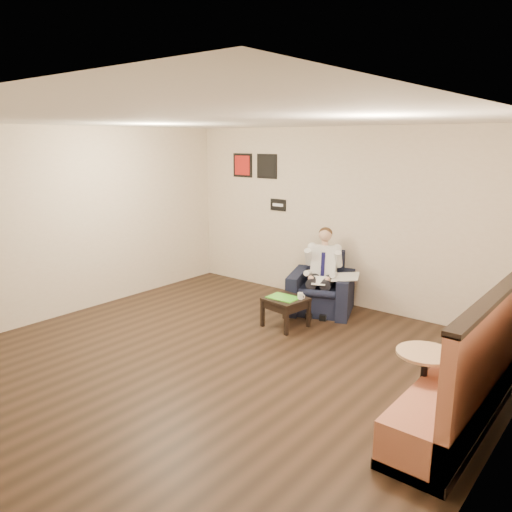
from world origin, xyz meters
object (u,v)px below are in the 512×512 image
Objects in this scene: green_folder at (283,297)px; smartphone at (296,296)px; armchair at (321,283)px; side_table at (286,312)px; coffee_mug at (300,296)px; cafe_table at (423,385)px; banquette at (464,354)px; seated_man at (320,275)px.

smartphone is at bearing 58.59° from green_folder.
smartphone is at bearing -109.42° from armchair.
armchair is 0.90m from green_folder.
armchair reaches higher than side_table.
coffee_mug is 0.68× the size of smartphone.
smartphone is (-0.12, 0.05, -0.04)m from coffee_mug.
coffee_mug reaches higher than smartphone.
green_folder is at bearing 155.47° from cafe_table.
banquette reaches higher than smartphone.
cafe_table is at bearing -28.71° from coffee_mug.
cafe_table reaches higher than green_folder.
cafe_table is (2.43, -1.11, -0.10)m from green_folder.
green_folder is at bearing -103.96° from smartphone.
armchair is 2.17× the size of green_folder.
coffee_mug is 0.13m from smartphone.
armchair reaches higher than green_folder.
coffee_mug is at bearing -101.25° from armchair.
green_folder reaches higher than side_table.
coffee_mug reaches higher than green_folder.
seated_man is 0.49× the size of banquette.
side_table is 0.21× the size of banquette.
coffee_mug is 2.53m from cafe_table.
side_table is 0.22m from green_folder.
green_folder is (-0.07, -0.90, -0.02)m from armchair.
banquette is (2.68, -0.89, 0.43)m from side_table.
smartphone is (0.07, 0.14, 0.22)m from side_table.
banquette is 0.47m from cafe_table.
seated_man is 0.88m from side_table.
armchair is at bearing 87.48° from side_table.
armchair is at bearing 85.59° from green_folder.
banquette reaches higher than green_folder.
armchair is 0.20m from seated_man.
seated_man is at bearing -90.00° from armchair.
seated_man is 3.08m from banquette.
green_folder reaches higher than smartphone.
side_table is 0.27m from smartphone.
seated_man is 2.88× the size of green_folder.
green_folder is 2.67m from cafe_table.
side_table is 2.85m from banquette.
seated_man is 13.66× the size of coffee_mug.
cafe_table is at bearing -11.07° from smartphone.
seated_man is 0.66m from smartphone.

